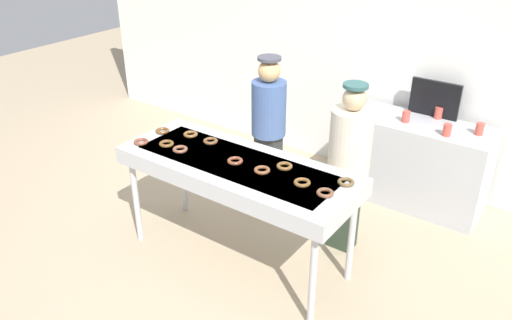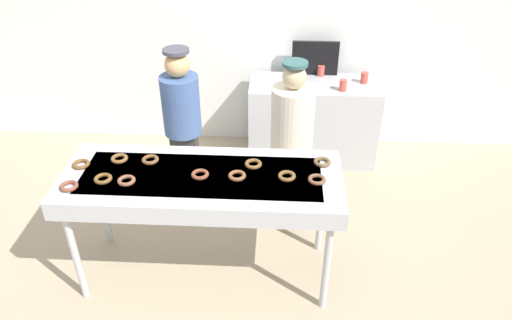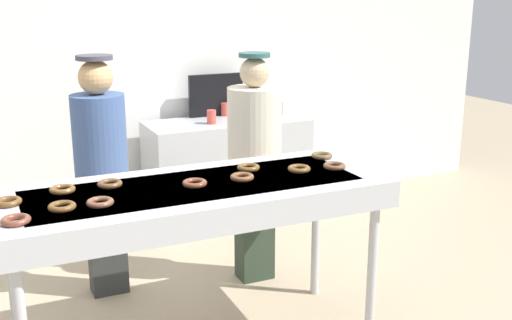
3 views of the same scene
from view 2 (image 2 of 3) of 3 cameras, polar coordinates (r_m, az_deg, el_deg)
name	(u,v)px [view 2 (image 2 of 3)]	position (r m, az deg, el deg)	size (l,w,h in m)	color
ground_plane	(209,270)	(4.23, -5.67, -12.95)	(16.00, 16.00, 0.00)	tan
back_wall	(230,0)	(5.44, -3.15, 18.46)	(8.00, 0.12, 3.33)	white
fryer_conveyor	(202,184)	(3.63, -6.45, -2.86)	(2.10, 0.81, 1.00)	#B7BABF
chocolate_donut_0	(287,176)	(3.53, 3.70, -1.91)	(0.13, 0.13, 0.03)	brown
chocolate_donut_1	(317,180)	(3.52, 7.27, -2.32)	(0.13, 0.13, 0.03)	brown
chocolate_donut_2	(126,181)	(3.60, -15.18, -2.38)	(0.13, 0.13, 0.03)	brown
chocolate_donut_3	(237,176)	(3.53, -2.27, -1.88)	(0.13, 0.13, 0.03)	brown
chocolate_donut_4	(200,174)	(3.57, -6.69, -1.72)	(0.13, 0.13, 0.03)	brown
chocolate_donut_5	(103,179)	(3.67, -17.77, -2.15)	(0.13, 0.13, 0.03)	brown
chocolate_donut_6	(119,159)	(3.87, -15.98, 0.17)	(0.13, 0.13, 0.03)	brown
chocolate_donut_7	(150,160)	(3.80, -12.49, 0.04)	(0.13, 0.13, 0.03)	brown
chocolate_donut_8	(81,164)	(3.89, -20.13, -0.46)	(0.13, 0.13, 0.03)	brown
chocolate_donut_9	(69,186)	(3.67, -21.41, -2.92)	(0.13, 0.13, 0.03)	brown
chocolate_donut_10	(322,162)	(3.72, 7.90, -0.23)	(0.13, 0.13, 0.03)	brown
chocolate_donut_11	(253,164)	(3.66, -0.32, -0.48)	(0.13, 0.13, 0.03)	brown
worker_baker	(182,122)	(4.47, -8.76, 4.53)	(0.35, 0.35, 1.62)	#2F3231
worker_assistant	(292,136)	(4.19, 4.28, 2.84)	(0.37, 0.37, 1.62)	#2A3A2B
prep_counter	(312,121)	(5.44, 6.73, 4.62)	(1.41, 0.60, 0.92)	#B7BABF
paper_cup_0	(343,85)	(5.09, 10.34, 8.76)	(0.08, 0.08, 0.12)	#CC4C3F
paper_cup_1	(300,81)	(5.14, 5.25, 9.40)	(0.08, 0.08, 0.12)	#CC4C3F
paper_cup_2	(364,78)	(5.32, 12.79, 9.54)	(0.08, 0.08, 0.12)	#CC4C3F
paper_cup_3	(321,71)	(5.42, 7.75, 10.51)	(0.08, 0.08, 0.12)	#CC4C3F
menu_display	(315,58)	(5.40, 7.06, 11.96)	(0.51, 0.04, 0.38)	black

